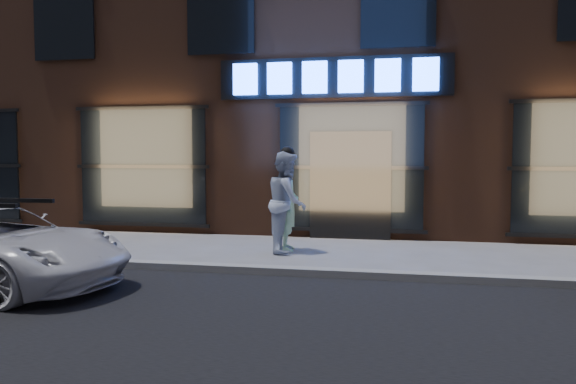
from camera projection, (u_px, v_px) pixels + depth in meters
name	position (u px, v px, depth m)	size (l,w,h in m)	color
ground	(326.00, 276.00, 8.75)	(90.00, 90.00, 0.00)	slate
curb	(326.00, 273.00, 8.75)	(60.00, 0.25, 0.12)	gray
storefront_building	(364.00, 41.00, 16.20)	(30.20, 8.28, 10.30)	#54301E
man_bowtie	(287.00, 204.00, 11.03)	(0.67, 0.44, 1.84)	#C2FFD7
man_cap	(287.00, 202.00, 10.86)	(0.95, 0.74, 1.96)	white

